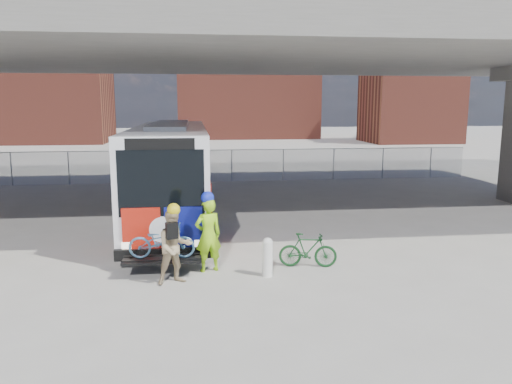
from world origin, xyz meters
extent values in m
plane|color=#9E9991|center=(0.00, 0.00, 0.00)|extent=(160.00, 160.00, 0.00)
cube|color=silver|center=(-2.00, 2.74, 1.95)|extent=(2.55, 12.00, 3.20)
cube|color=black|center=(-2.00, 3.24, 2.59)|extent=(2.61, 11.00, 1.28)
cube|color=black|center=(-2.00, -3.21, 2.33)|extent=(2.24, 0.12, 1.76)
cube|color=black|center=(-2.00, -3.21, 3.36)|extent=(1.78, 0.12, 0.30)
cube|color=black|center=(-2.00, -3.31, 0.45)|extent=(2.55, 0.20, 0.30)
cube|color=#B31B0D|center=(-2.55, -3.28, 1.10)|extent=(1.00, 0.08, 1.20)
cube|color=navy|center=(-1.45, -3.28, 1.10)|extent=(1.00, 0.08, 1.20)
cylinder|color=silver|center=(-2.00, -3.30, 1.10)|extent=(0.70, 0.06, 0.70)
cube|color=gray|center=(-2.00, 2.74, 3.62)|extent=(1.28, 7.20, 0.14)
cube|color=black|center=(-2.00, -3.81, 0.45)|extent=(2.00, 0.70, 0.06)
cylinder|color=black|center=(-3.15, -1.66, 0.50)|extent=(0.30, 1.00, 1.00)
cylinder|color=black|center=(-0.85, -1.66, 0.50)|extent=(0.30, 1.00, 1.00)
cylinder|color=black|center=(-3.15, 6.94, 0.50)|extent=(0.30, 1.00, 1.00)
cylinder|color=black|center=(-0.85, 6.94, 0.50)|extent=(0.30, 1.00, 1.00)
cube|color=#B31B0D|center=(-3.30, -1.06, 1.30)|extent=(0.06, 2.60, 1.70)
cube|color=navy|center=(-3.30, 0.54, 1.30)|extent=(0.06, 1.40, 1.70)
cube|color=#B31B0D|center=(-0.70, -1.06, 1.30)|extent=(0.06, 2.60, 1.70)
cube|color=navy|center=(-0.70, 0.54, 1.30)|extent=(0.06, 1.40, 1.70)
imported|color=teal|center=(-2.00, -3.81, 0.92)|extent=(1.72, 0.71, 0.88)
cube|color=#605E59|center=(0.00, 4.00, 6.75)|extent=(40.00, 16.00, 1.50)
cube|color=#605E59|center=(0.00, 4.00, 7.55)|extent=(40.00, 0.60, 0.80)
cylinder|color=gray|center=(-8.00, 12.00, 0.90)|extent=(0.06, 0.06, 1.80)
cylinder|color=gray|center=(-4.00, 12.00, 0.90)|extent=(0.06, 0.06, 1.80)
cylinder|color=gray|center=(0.00, 12.00, 0.90)|extent=(0.06, 0.06, 1.80)
cylinder|color=gray|center=(4.00, 12.00, 0.90)|extent=(0.06, 0.06, 1.80)
cylinder|color=gray|center=(8.00, 12.00, 0.90)|extent=(0.06, 0.06, 1.80)
cylinder|color=gray|center=(12.00, 12.00, 0.90)|extent=(0.06, 0.06, 1.80)
plane|color=gray|center=(0.00, 12.00, 0.90)|extent=(30.00, 0.00, 30.00)
cube|color=gray|center=(0.00, 12.00, 1.82)|extent=(30.00, 0.05, 0.04)
cube|color=brown|center=(-18.00, 45.00, 5.00)|extent=(14.00, 10.00, 10.00)
cube|color=brown|center=(6.00, 52.00, 6.00)|extent=(18.00, 12.00, 12.00)
cube|color=brown|center=(24.00, 40.00, 4.00)|extent=(10.00, 8.00, 8.00)
cylinder|color=brown|center=(14.00, 55.00, 12.50)|extent=(2.20, 2.20, 25.00)
cylinder|color=white|center=(0.68, -4.15, 0.44)|extent=(0.27, 0.27, 0.89)
sphere|color=white|center=(0.68, -4.15, 0.89)|extent=(0.27, 0.27, 0.27)
imported|color=#94DA17|center=(-0.81, -3.56, 0.98)|extent=(0.82, 0.67, 1.96)
sphere|color=#182ACD|center=(-0.81, -3.56, 1.98)|extent=(0.34, 0.34, 0.34)
imported|color=tan|center=(-1.65, -4.38, 0.92)|extent=(1.07, 0.95, 1.84)
sphere|color=yellow|center=(-1.65, -4.38, 1.86)|extent=(0.32, 0.32, 0.32)
cube|color=black|center=(-1.70, -4.57, 1.39)|extent=(0.32, 0.24, 0.40)
imported|color=#15431D|center=(1.88, -3.56, 0.47)|extent=(1.63, 0.74, 0.94)
camera|label=1|loc=(-1.13, -16.31, 4.36)|focal=35.00mm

